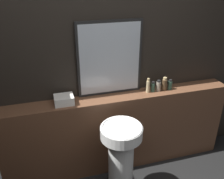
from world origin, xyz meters
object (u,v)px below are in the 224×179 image
(pedestal_sink, at_px, (121,156))
(shampoo_bottle, at_px, (148,86))
(conditioner_bottle, at_px, (153,87))
(body_wash_bottle, at_px, (164,84))
(mirror, at_px, (110,59))
(lotion_bottle, at_px, (158,86))
(hand_soap_bottle, at_px, (170,85))
(towel_stack, at_px, (64,100))

(pedestal_sink, bearing_deg, shampoo_bottle, 44.49)
(shampoo_bottle, relative_size, conditioner_bottle, 1.38)
(pedestal_sink, bearing_deg, body_wash_bottle, 34.21)
(mirror, bearing_deg, shampoo_bottle, -13.97)
(lotion_bottle, bearing_deg, hand_soap_bottle, 0.00)
(pedestal_sink, xyz_separation_m, conditioner_bottle, (0.49, 0.42, 0.47))
(lotion_bottle, bearing_deg, conditioner_bottle, 180.00)
(pedestal_sink, xyz_separation_m, shampoo_bottle, (0.43, 0.42, 0.49))
(mirror, height_order, body_wash_bottle, mirror)
(mirror, height_order, shampoo_bottle, mirror)
(pedestal_sink, bearing_deg, lotion_bottle, 37.46)
(towel_stack, bearing_deg, body_wash_bottle, -0.00)
(shampoo_bottle, xyz_separation_m, conditioner_bottle, (0.06, 0.00, -0.02))
(pedestal_sink, bearing_deg, towel_stack, 136.98)
(conditioner_bottle, distance_m, hand_soap_bottle, 0.20)
(pedestal_sink, relative_size, conditioner_bottle, 7.06)
(pedestal_sink, distance_m, shampoo_bottle, 0.77)
(lotion_bottle, distance_m, body_wash_bottle, 0.07)
(lotion_bottle, height_order, hand_soap_bottle, lotion_bottle)
(body_wash_bottle, bearing_deg, hand_soap_bottle, 0.00)
(towel_stack, height_order, hand_soap_bottle, hand_soap_bottle)
(body_wash_bottle, bearing_deg, towel_stack, 180.00)
(body_wash_bottle, distance_m, hand_soap_bottle, 0.07)
(towel_stack, relative_size, shampoo_bottle, 1.16)
(towel_stack, relative_size, hand_soap_bottle, 1.62)
(towel_stack, bearing_deg, lotion_bottle, 0.00)
(towel_stack, bearing_deg, shampoo_bottle, 0.00)
(lotion_bottle, height_order, body_wash_bottle, body_wash_bottle)
(conditioner_bottle, height_order, lotion_bottle, lotion_bottle)
(conditioner_bottle, distance_m, body_wash_bottle, 0.13)
(towel_stack, height_order, conditioner_bottle, conditioner_bottle)
(mirror, bearing_deg, pedestal_sink, -94.34)
(lotion_bottle, bearing_deg, body_wash_bottle, -0.00)
(shampoo_bottle, xyz_separation_m, hand_soap_bottle, (0.26, 0.00, -0.02))
(lotion_bottle, distance_m, hand_soap_bottle, 0.14)
(conditioner_bottle, distance_m, lotion_bottle, 0.06)
(pedestal_sink, relative_size, shampoo_bottle, 5.12)
(hand_soap_bottle, bearing_deg, body_wash_bottle, -180.00)
(conditioner_bottle, bearing_deg, mirror, 167.78)
(shampoo_bottle, distance_m, conditioner_bottle, 0.06)
(mirror, relative_size, conditioner_bottle, 6.51)
(conditioner_bottle, relative_size, lotion_bottle, 0.93)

